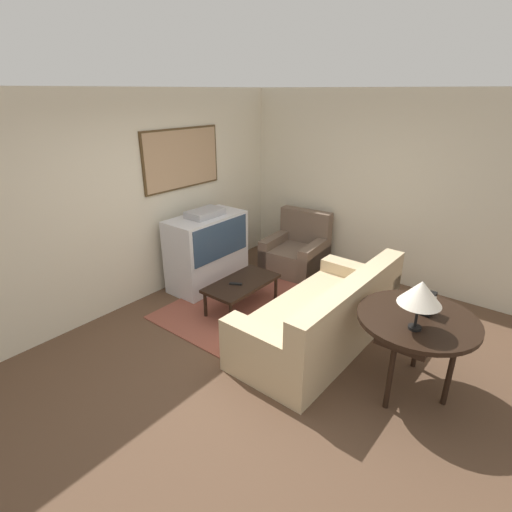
{
  "coord_description": "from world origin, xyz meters",
  "views": [
    {
      "loc": [
        -2.89,
        -2.18,
        2.67
      ],
      "look_at": [
        0.69,
        0.69,
        0.75
      ],
      "focal_mm": 28.0,
      "sensor_mm": 36.0,
      "label": 1
    }
  ],
  "objects": [
    {
      "name": "ground_plane",
      "position": [
        0.0,
        0.0,
        0.0
      ],
      "size": [
        12.0,
        12.0,
        0.0
      ],
      "primitive_type": "plane",
      "color": "brown"
    },
    {
      "name": "wall_back",
      "position": [
        0.02,
        2.13,
        1.36
      ],
      "size": [
        12.0,
        0.1,
        2.7
      ],
      "color": "beige",
      "rests_on": "ground_plane"
    },
    {
      "name": "wall_right",
      "position": [
        2.63,
        0.0,
        1.35
      ],
      "size": [
        0.06,
        12.0,
        2.7
      ],
      "color": "beige",
      "rests_on": "ground_plane"
    },
    {
      "name": "area_rug",
      "position": [
        0.64,
        0.87,
        0.01
      ],
      "size": [
        2.05,
        1.56,
        0.01
      ],
      "color": "brown",
      "rests_on": "ground_plane"
    },
    {
      "name": "tv",
      "position": [
        0.82,
        1.68,
        0.54
      ],
      "size": [
        1.15,
        0.59,
        1.14
      ],
      "color": "silver",
      "rests_on": "ground_plane"
    },
    {
      "name": "couch",
      "position": [
        0.57,
        -0.37,
        0.3
      ],
      "size": [
        2.18,
        1.02,
        0.88
      ],
      "rotation": [
        0.0,
        0.0,
        3.13
      ],
      "color": "#CCB289",
      "rests_on": "ground_plane"
    },
    {
      "name": "armchair",
      "position": [
        2.07,
        0.97,
        0.29
      ],
      "size": [
        0.93,
        0.92,
        0.91
      ],
      "rotation": [
        0.0,
        0.0,
        -1.48
      ],
      "color": "brown",
      "rests_on": "ground_plane"
    },
    {
      "name": "coffee_table",
      "position": [
        0.59,
        0.84,
        0.34
      ],
      "size": [
        1.01,
        0.53,
        0.38
      ],
      "color": "black",
      "rests_on": "ground_plane"
    },
    {
      "name": "console_table",
      "position": [
        0.42,
        -1.39,
        0.72
      ],
      "size": [
        1.06,
        1.06,
        0.79
      ],
      "color": "black",
      "rests_on": "ground_plane"
    },
    {
      "name": "table_lamp",
      "position": [
        0.21,
        -1.42,
        1.13
      ],
      "size": [
        0.36,
        0.36,
        0.45
      ],
      "color": "black",
      "rests_on": "console_table"
    },
    {
      "name": "mantel_clock",
      "position": [
        0.54,
        -1.43,
        0.89
      ],
      "size": [
        0.15,
        0.1,
        0.2
      ],
      "color": "black",
      "rests_on": "console_table"
    },
    {
      "name": "remote",
      "position": [
        0.49,
        0.85,
        0.39
      ],
      "size": [
        0.12,
        0.16,
        0.02
      ],
      "color": "black",
      "rests_on": "coffee_table"
    }
  ]
}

